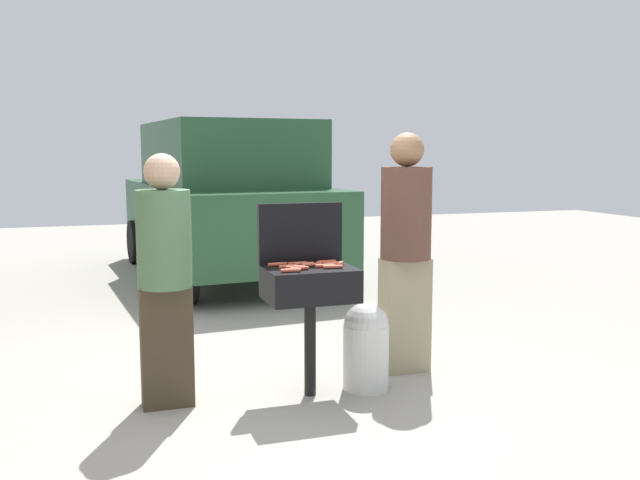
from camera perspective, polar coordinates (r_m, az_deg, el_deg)
The scene contains 21 objects.
ground_plane at distance 4.92m, azimuth -4.34°, elevation -12.55°, with size 24.00×24.00×0.00m, color #9E998E.
bbq_grill at distance 4.76m, azimuth -0.81°, elevation -3.92°, with size 0.60×0.44×0.88m.
grill_lid_open at distance 4.91m, azimuth -1.60°, elevation 0.56°, with size 0.60×0.05×0.42m, color black.
hot_dog_0 at distance 4.73m, azimuth 0.39°, elevation -2.11°, with size 0.03×0.03×0.13m, color #B74C33.
hot_dog_1 at distance 4.62m, azimuth -1.70°, elevation -2.32°, with size 0.03×0.03×0.13m, color #AD4228.
hot_dog_2 at distance 4.84m, azimuth 1.13°, elevation -1.90°, with size 0.03×0.03×0.13m, color #C6593D.
hot_dog_3 at distance 4.67m, azimuth -2.01°, elevation -2.23°, with size 0.03×0.03×0.13m, color #B74C33.
hot_dog_4 at distance 4.82m, azimuth -1.28°, elevation -1.94°, with size 0.03×0.03×0.13m, color #C6593D.
hot_dog_5 at distance 4.69m, azimuth 1.04°, elevation -2.18°, with size 0.03×0.03×0.13m, color #C6593D.
hot_dog_6 at distance 4.90m, azimuth 0.55°, elevation -1.77°, with size 0.03×0.03×0.13m, color #AD4228.
hot_dog_7 at distance 4.83m, azimuth -1.88°, elevation -1.91°, with size 0.03×0.03×0.13m, color #AD4228.
hot_dog_8 at distance 4.71m, azimuth -2.58°, elevation -2.14°, with size 0.03×0.03×0.13m, color #C6593D.
hot_dog_9 at distance 4.77m, azimuth -0.62°, elevation -2.02°, with size 0.03×0.03×0.13m, color #C6593D.
hot_dog_10 at distance 4.79m, azimuth 1.01°, elevation -1.99°, with size 0.03×0.03×0.13m, color #C6593D.
hot_dog_11 at distance 4.80m, azimuth -3.47°, elevation -1.97°, with size 0.03×0.03×0.13m, color #B74C33.
hot_dog_12 at distance 4.55m, azimuth -2.38°, elevation -2.47°, with size 0.03×0.03×0.13m, color #C6593D.
hot_dog_13 at distance 4.85m, azimuth 0.45°, elevation -1.86°, with size 0.03×0.03×0.13m, color #AD4228.
propane_tank at distance 4.98m, azimuth 3.73°, elevation -8.41°, with size 0.32×0.32×0.62m.
person_left at distance 4.64m, azimuth -12.43°, elevation -2.48°, with size 0.35×0.35×1.65m.
person_right at distance 5.29m, azimuth 6.93°, elevation -0.29°, with size 0.38×0.38×1.79m.
parked_minivan at distance 9.35m, azimuth -7.63°, elevation 3.27°, with size 2.34×4.55×2.02m.
Camera 1 is at (-1.11, -4.49, 1.66)m, focal length 39.65 mm.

